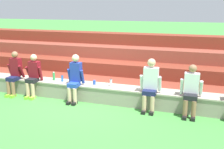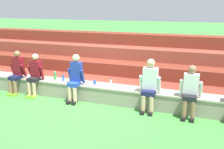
{
  "view_description": "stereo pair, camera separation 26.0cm",
  "coord_description": "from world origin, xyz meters",
  "px_view_note": "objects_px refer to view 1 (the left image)",
  "views": [
    {
      "loc": [
        3.11,
        -6.34,
        2.69
      ],
      "look_at": [
        0.96,
        0.26,
        0.83
      ],
      "focal_mm": 41.18,
      "sensor_mm": 36.0,
      "label": 1
    },
    {
      "loc": [
        3.36,
        -6.26,
        2.69
      ],
      "look_at": [
        0.96,
        0.26,
        0.83
      ],
      "focal_mm": 41.18,
      "sensor_mm": 36.0,
      "label": 2
    }
  ],
  "objects_px": {
    "person_center": "(75,78)",
    "water_bottle_near_left": "(54,76)",
    "person_far_right": "(191,90)",
    "person_far_left": "(14,73)",
    "person_right_of_center": "(150,84)",
    "person_left_of_center": "(33,75)",
    "water_bottle_mid_right": "(62,78)",
    "plastic_cup_left_end": "(94,82)",
    "water_bottle_center_gap": "(111,83)"
  },
  "relations": [
    {
      "from": "person_center",
      "to": "water_bottle_center_gap",
      "type": "relative_size",
      "value": 6.28
    },
    {
      "from": "person_far_left",
      "to": "person_center",
      "type": "distance_m",
      "value": 2.05
    },
    {
      "from": "person_right_of_center",
      "to": "water_bottle_mid_right",
      "type": "relative_size",
      "value": 6.52
    },
    {
      "from": "person_far_right",
      "to": "water_bottle_center_gap",
      "type": "distance_m",
      "value": 2.19
    },
    {
      "from": "person_center",
      "to": "water_bottle_mid_right",
      "type": "distance_m",
      "value": 0.62
    },
    {
      "from": "person_far_left",
      "to": "plastic_cup_left_end",
      "type": "distance_m",
      "value": 2.55
    },
    {
      "from": "person_right_of_center",
      "to": "plastic_cup_left_end",
      "type": "bearing_deg",
      "value": 171.04
    },
    {
      "from": "person_far_left",
      "to": "plastic_cup_left_end",
      "type": "relative_size",
      "value": 10.9
    },
    {
      "from": "person_far_left",
      "to": "person_far_right",
      "type": "xyz_separation_m",
      "value": [
        5.22,
        -0.0,
        -0.01
      ]
    },
    {
      "from": "plastic_cup_left_end",
      "to": "person_center",
      "type": "bearing_deg",
      "value": -151.2
    },
    {
      "from": "water_bottle_center_gap",
      "to": "person_center",
      "type": "bearing_deg",
      "value": -165.75
    },
    {
      "from": "person_left_of_center",
      "to": "person_far_left",
      "type": "bearing_deg",
      "value": -179.02
    },
    {
      "from": "water_bottle_mid_right",
      "to": "water_bottle_center_gap",
      "type": "relative_size",
      "value": 0.98
    },
    {
      "from": "water_bottle_near_left",
      "to": "water_bottle_center_gap",
      "type": "bearing_deg",
      "value": -1.34
    },
    {
      "from": "water_bottle_near_left",
      "to": "person_center",
      "type": "bearing_deg",
      "value": -19.11
    },
    {
      "from": "water_bottle_center_gap",
      "to": "water_bottle_near_left",
      "type": "bearing_deg",
      "value": 178.66
    },
    {
      "from": "water_bottle_center_gap",
      "to": "plastic_cup_left_end",
      "type": "bearing_deg",
      "value": 178.52
    },
    {
      "from": "plastic_cup_left_end",
      "to": "water_bottle_near_left",
      "type": "bearing_deg",
      "value": 178.72
    },
    {
      "from": "person_far_right",
      "to": "plastic_cup_left_end",
      "type": "distance_m",
      "value": 2.7
    },
    {
      "from": "person_far_left",
      "to": "water_bottle_center_gap",
      "type": "distance_m",
      "value": 3.06
    },
    {
      "from": "person_far_right",
      "to": "water_bottle_near_left",
      "type": "distance_m",
      "value": 4.04
    },
    {
      "from": "person_center",
      "to": "water_bottle_near_left",
      "type": "xyz_separation_m",
      "value": [
        -0.85,
        0.3,
        -0.11
      ]
    },
    {
      "from": "person_center",
      "to": "person_right_of_center",
      "type": "bearing_deg",
      "value": 0.08
    },
    {
      "from": "person_far_right",
      "to": "plastic_cup_left_end",
      "type": "bearing_deg",
      "value": 174.13
    },
    {
      "from": "person_right_of_center",
      "to": "person_center",
      "type": "bearing_deg",
      "value": -179.92
    },
    {
      "from": "person_far_left",
      "to": "person_far_right",
      "type": "distance_m",
      "value": 5.22
    },
    {
      "from": "person_left_of_center",
      "to": "plastic_cup_left_end",
      "type": "height_order",
      "value": "person_left_of_center"
    },
    {
      "from": "person_left_of_center",
      "to": "person_right_of_center",
      "type": "distance_m",
      "value": 3.54
    },
    {
      "from": "person_left_of_center",
      "to": "person_center",
      "type": "relative_size",
      "value": 0.95
    },
    {
      "from": "person_far_right",
      "to": "person_far_left",
      "type": "bearing_deg",
      "value": 180.0
    },
    {
      "from": "water_bottle_near_left",
      "to": "water_bottle_center_gap",
      "type": "distance_m",
      "value": 1.85
    },
    {
      "from": "person_right_of_center",
      "to": "water_bottle_mid_right",
      "type": "distance_m",
      "value": 2.72
    },
    {
      "from": "person_center",
      "to": "person_right_of_center",
      "type": "relative_size",
      "value": 0.98
    },
    {
      "from": "water_bottle_mid_right",
      "to": "plastic_cup_left_end",
      "type": "distance_m",
      "value": 1.03
    },
    {
      "from": "water_bottle_mid_right",
      "to": "water_bottle_near_left",
      "type": "height_order",
      "value": "water_bottle_near_left"
    },
    {
      "from": "person_far_right",
      "to": "water_bottle_mid_right",
      "type": "distance_m",
      "value": 3.73
    },
    {
      "from": "person_far_left",
      "to": "person_right_of_center",
      "type": "bearing_deg",
      "value": 0.17
    },
    {
      "from": "person_left_of_center",
      "to": "person_far_right",
      "type": "bearing_deg",
      "value": -0.15
    },
    {
      "from": "person_center",
      "to": "water_bottle_mid_right",
      "type": "relative_size",
      "value": 6.42
    },
    {
      "from": "person_left_of_center",
      "to": "person_right_of_center",
      "type": "height_order",
      "value": "person_right_of_center"
    },
    {
      "from": "person_right_of_center",
      "to": "person_far_left",
      "type": "bearing_deg",
      "value": -179.83
    },
    {
      "from": "person_center",
      "to": "person_far_right",
      "type": "height_order",
      "value": "person_center"
    },
    {
      "from": "person_far_right",
      "to": "plastic_cup_left_end",
      "type": "relative_size",
      "value": 10.55
    },
    {
      "from": "person_far_left",
      "to": "water_bottle_mid_right",
      "type": "height_order",
      "value": "person_far_left"
    },
    {
      "from": "person_far_left",
      "to": "water_bottle_center_gap",
      "type": "relative_size",
      "value": 6.18
    },
    {
      "from": "person_far_left",
      "to": "person_center",
      "type": "xyz_separation_m",
      "value": [
        2.05,
        0.01,
        0.02
      ]
    },
    {
      "from": "person_left_of_center",
      "to": "plastic_cup_left_end",
      "type": "distance_m",
      "value": 1.89
    },
    {
      "from": "person_left_of_center",
      "to": "person_center",
      "type": "height_order",
      "value": "person_center"
    },
    {
      "from": "water_bottle_mid_right",
      "to": "water_bottle_center_gap",
      "type": "distance_m",
      "value": 1.54
    },
    {
      "from": "plastic_cup_left_end",
      "to": "water_bottle_mid_right",
      "type": "bearing_deg",
      "value": -179.43
    }
  ]
}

